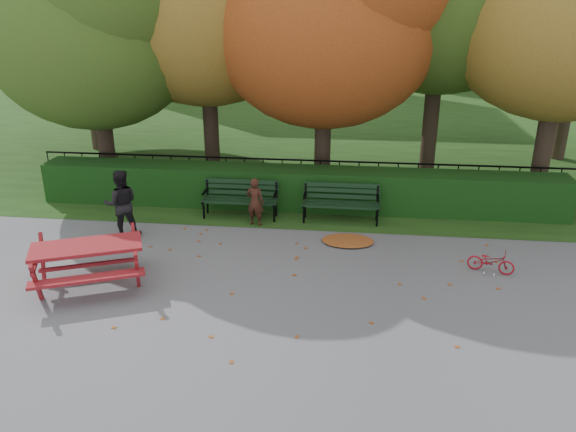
# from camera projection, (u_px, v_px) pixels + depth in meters

# --- Properties ---
(ground) EXTENTS (90.00, 90.00, 0.00)m
(ground) POSITION_uv_depth(u_px,v_px,m) (273.00, 295.00, 10.06)
(ground) COLOR slate
(ground) RESTS_ON ground
(grass_strip) EXTENTS (90.00, 90.00, 0.00)m
(grass_strip) POSITION_uv_depth(u_px,v_px,m) (321.00, 126.00, 22.99)
(grass_strip) COLOR #1A3411
(grass_strip) RESTS_ON ground
(hedge) EXTENTS (13.00, 0.90, 1.00)m
(hedge) POSITION_uv_depth(u_px,v_px,m) (298.00, 188.00, 14.03)
(hedge) COLOR black
(hedge) RESTS_ON ground
(iron_fence) EXTENTS (14.00, 0.04, 1.02)m
(iron_fence) POSITION_uv_depth(u_px,v_px,m) (301.00, 177.00, 14.76)
(iron_fence) COLOR black
(iron_fence) RESTS_ON ground
(tree_a) EXTENTS (5.88, 5.60, 7.48)m
(tree_a) POSITION_uv_depth(u_px,v_px,m) (98.00, 15.00, 14.11)
(tree_a) COLOR black
(tree_a) RESTS_ON ground
(tree_c) EXTENTS (6.30, 6.00, 8.00)m
(tree_c) POSITION_uv_depth(u_px,v_px,m) (339.00, 3.00, 13.70)
(tree_c) COLOR black
(tree_c) RESTS_ON ground
(bench_left) EXTENTS (1.80, 0.57, 0.88)m
(bench_left) POSITION_uv_depth(u_px,v_px,m) (241.00, 196.00, 13.43)
(bench_left) COLOR black
(bench_left) RESTS_ON ground
(bench_right) EXTENTS (1.80, 0.57, 0.88)m
(bench_right) POSITION_uv_depth(u_px,v_px,m) (341.00, 200.00, 13.17)
(bench_right) COLOR black
(bench_right) RESTS_ON ground
(picnic_table) EXTENTS (2.38, 2.18, 0.94)m
(picnic_table) POSITION_uv_depth(u_px,v_px,m) (87.00, 254.00, 10.13)
(picnic_table) COLOR maroon
(picnic_table) RESTS_ON ground
(leaf_pile) EXTENTS (1.17, 0.84, 0.08)m
(leaf_pile) POSITION_uv_depth(u_px,v_px,m) (348.00, 241.00, 12.17)
(leaf_pile) COLOR brown
(leaf_pile) RESTS_ON ground
(leaf_scatter) EXTENTS (9.00, 5.70, 0.01)m
(leaf_scatter) POSITION_uv_depth(u_px,v_px,m) (275.00, 286.00, 10.34)
(leaf_scatter) COLOR brown
(leaf_scatter) RESTS_ON ground
(child) EXTENTS (0.46, 0.34, 1.14)m
(child) POSITION_uv_depth(u_px,v_px,m) (255.00, 202.00, 12.90)
(child) COLOR #391B12
(child) RESTS_ON ground
(adult) EXTENTS (0.91, 0.82, 1.53)m
(adult) POSITION_uv_depth(u_px,v_px,m) (121.00, 204.00, 12.23)
(adult) COLOR black
(adult) RESTS_ON ground
(bicycle) EXTENTS (0.92, 0.54, 0.46)m
(bicycle) POSITION_uv_depth(u_px,v_px,m) (491.00, 261.00, 10.79)
(bicycle) COLOR #A20E1A
(bicycle) RESTS_ON ground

